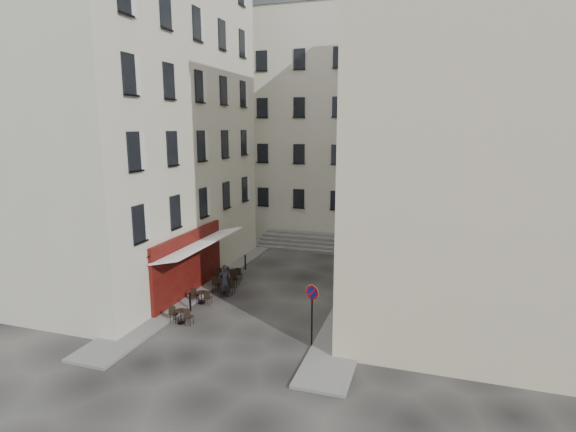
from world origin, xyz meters
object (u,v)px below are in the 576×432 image
at_px(bistro_table_b, 202,296).
at_px(pedestrian, 225,281).
at_px(no_parking_sign, 312,303).
at_px(bistro_table_a, 181,315).

distance_m(bistro_table_b, pedestrian, 1.51).
xyz_separation_m(no_parking_sign, bistro_table_a, (-6.36, 0.33, -1.49)).
bearing_deg(bistro_table_b, no_parking_sign, -22.79).
distance_m(bistro_table_a, pedestrian, 3.73).
bearing_deg(pedestrian, bistro_table_b, 19.49).
height_order(no_parking_sign, pedestrian, no_parking_sign).
height_order(bistro_table_b, pedestrian, pedestrian).
distance_m(bistro_table_a, bistro_table_b, 2.47).
height_order(bistro_table_a, bistro_table_b, bistro_table_a).
height_order(no_parking_sign, bistro_table_b, no_parking_sign).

